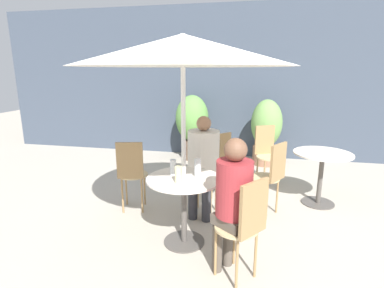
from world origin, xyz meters
The scene contains 18 objects.
ground_plane centered at (0.00, 0.00, 0.00)m, with size 20.00×20.00×0.00m, color #B2A899.
storefront_wall centered at (0.00, 3.53, 1.50)m, with size 10.00×0.06×3.00m.
cafe_table_near centered at (-0.19, 0.10, 0.53)m, with size 0.74×0.74×0.71m.
cafe_table_far centered at (1.36, 1.38, 0.53)m, with size 0.74×0.74×0.71m.
bistro_chair_0 centered at (0.43, -0.38, 0.56)m, with size 0.42×0.42×0.92m.
bistro_chair_1 centered at (-0.08, 0.88, 0.56)m, with size 0.37×0.39×0.92m.
bistro_chair_2 centered at (-0.98, 0.65, 0.56)m, with size 0.38×0.40×0.92m.
bistro_chair_3 centered at (0.70, 0.90, 0.56)m, with size 0.42×0.42×0.92m.
bistro_chair_4 centered at (0.00, 1.36, 0.56)m, with size 0.43×0.42×0.92m.
bistro_chair_5 centered at (0.68, 1.96, 0.56)m, with size 0.40×0.42×0.92m.
seated_person_0 centered at (0.32, -0.29, 0.74)m, with size 0.38×0.38×1.23m.
seated_person_1 centered at (-0.10, 0.74, 0.73)m, with size 0.38×0.41×1.23m.
beer_glass_0 centered at (-0.06, 0.17, 0.80)m, with size 0.07×0.07×0.18m.
beer_glass_1 centered at (-0.31, 0.17, 0.79)m, with size 0.06×0.06×0.16m.
beer_glass_2 centered at (-0.21, -0.04, 0.79)m, with size 0.07×0.07×0.16m.
potted_plant_0 centered at (-0.73, 3.10, 0.75)m, with size 0.65×0.65×1.28m.
potted_plant_1 centered at (0.70, 3.04, 0.66)m, with size 0.57×0.57×1.23m.
umbrella centered at (-0.19, 0.10, 1.91)m, with size 2.01×2.01×2.06m.
Camera 1 is at (0.46, -2.61, 1.74)m, focal length 28.00 mm.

